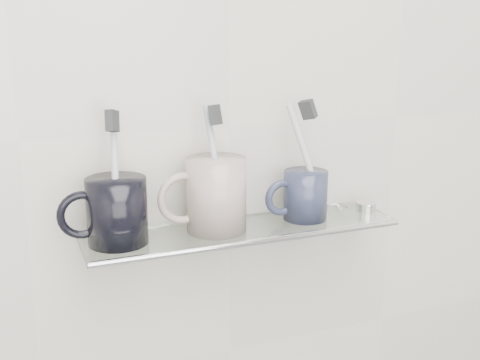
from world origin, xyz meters
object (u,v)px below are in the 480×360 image
mug_left (117,211)px  shelf_glass (243,230)px  mug_right (305,195)px  mug_center (216,195)px

mug_left → shelf_glass: bearing=-4.1°
shelf_glass → mug_left: size_ratio=5.09×
mug_right → mug_center: bearing=-158.6°
shelf_glass → mug_center: 0.08m
shelf_glass → mug_right: size_ratio=6.19×
mug_right → mug_left: bearing=-158.6°
mug_left → mug_right: 0.31m
mug_left → mug_center: bearing=-2.7°
shelf_glass → mug_left: bearing=178.5°
shelf_glass → mug_right: 0.12m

